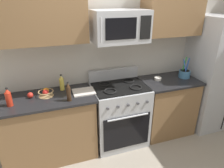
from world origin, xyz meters
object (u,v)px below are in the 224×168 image
object	(u,v)px
cutting_board	(84,92)
bottle_soy	(69,92)
bottle_hot_sauce	(8,98)
prep_bowl	(158,79)
microwave	(120,26)
utensil_crock	(184,73)
range_oven	(119,114)
apple_loose	(30,95)
refrigerator	(216,74)
bottle_oil	(62,83)
fruit_basket	(46,93)

from	to	relation	value
cutting_board	bottle_soy	xyz separation A→B (m)	(-0.22, -0.17, 0.11)
bottle_hot_sauce	prep_bowl	world-z (taller)	bottle_hot_sauce
cutting_board	microwave	bearing A→B (deg)	2.97
utensil_crock	bottle_soy	world-z (taller)	utensil_crock
range_oven	cutting_board	xyz separation A→B (m)	(-0.50, -0.00, 0.44)
utensil_crock	cutting_board	xyz separation A→B (m)	(-1.58, -0.02, -0.06)
apple_loose	prep_bowl	world-z (taller)	apple_loose
cutting_board	bottle_soy	bearing A→B (deg)	-142.30
range_oven	bottle_hot_sauce	bearing A→B (deg)	-176.95
bottle_hot_sauce	microwave	bearing A→B (deg)	4.12
range_oven	apple_loose	size ratio (longest dim) A/B	15.24
utensil_crock	microwave	bearing A→B (deg)	179.74
refrigerator	bottle_hot_sauce	bearing A→B (deg)	-178.94
utensil_crock	bottle_oil	distance (m)	1.85
apple_loose	cutting_board	distance (m)	0.67
refrigerator	utensil_crock	bearing A→B (deg)	176.39
utensil_crock	bottle_hot_sauce	xyz separation A→B (m)	(-2.46, -0.09, 0.04)
utensil_crock	cutting_board	world-z (taller)	utensil_crock
cutting_board	range_oven	bearing A→B (deg)	0.01
fruit_basket	prep_bowl	xyz separation A→B (m)	(1.61, 0.01, -0.02)
microwave	bottle_oil	bearing A→B (deg)	169.42
fruit_basket	bottle_soy	size ratio (longest dim) A/B	0.78
bottle_oil	refrigerator	bearing A→B (deg)	-4.35
microwave	prep_bowl	world-z (taller)	microwave
range_oven	microwave	world-z (taller)	microwave
refrigerator	cutting_board	xyz separation A→B (m)	(-2.18, 0.02, 0.01)
bottle_hot_sauce	prep_bowl	xyz separation A→B (m)	(2.02, 0.13, -0.08)
range_oven	bottle_hot_sauce	xyz separation A→B (m)	(-1.38, -0.07, 0.54)
microwave	bottle_oil	xyz separation A→B (m)	(-0.76, 0.14, -0.72)
refrigerator	prep_bowl	distance (m)	1.04
microwave	utensil_crock	size ratio (longest dim) A/B	2.18
refrigerator	fruit_basket	xyz separation A→B (m)	(-2.66, 0.07, 0.04)
cutting_board	bottle_oil	world-z (taller)	bottle_oil
cutting_board	prep_bowl	xyz separation A→B (m)	(1.14, 0.06, 0.01)
utensil_crock	bottle_hot_sauce	bearing A→B (deg)	-177.80
cutting_board	bottle_hot_sauce	distance (m)	0.89
cutting_board	prep_bowl	distance (m)	1.14
range_oven	cutting_board	world-z (taller)	range_oven
refrigerator	prep_bowl	world-z (taller)	refrigerator
apple_loose	prep_bowl	distance (m)	1.80
range_oven	fruit_basket	bearing A→B (deg)	176.86
prep_bowl	refrigerator	bearing A→B (deg)	-4.22
refrigerator	cutting_board	bearing A→B (deg)	179.55
cutting_board	apple_loose	bearing A→B (deg)	174.92
microwave	cutting_board	distance (m)	0.95
apple_loose	microwave	bearing A→B (deg)	-1.63
fruit_basket	utensil_crock	bearing A→B (deg)	-0.91
prep_bowl	bottle_oil	bearing A→B (deg)	175.56
fruit_basket	bottle_soy	xyz separation A→B (m)	(0.26, -0.22, 0.07)
range_oven	cutting_board	size ratio (longest dim) A/B	3.68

